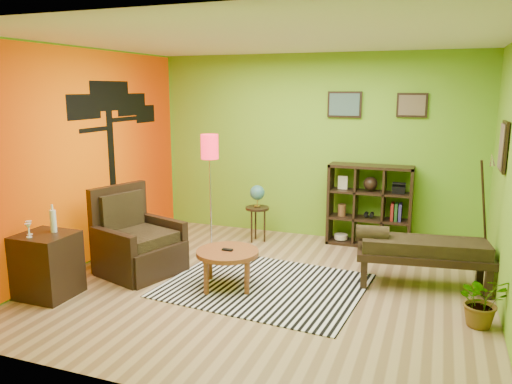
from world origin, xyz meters
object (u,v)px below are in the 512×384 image
(side_cabinet, at_px, (47,265))
(potted_plant, at_px, (482,306))
(armchair, at_px, (137,246))
(coffee_table, at_px, (227,256))
(cube_shelf, at_px, (370,206))
(floor_lamp, at_px, (210,157))
(bench, at_px, (420,250))
(globe_table, at_px, (257,199))

(side_cabinet, distance_m, potted_plant, 4.59)
(armchair, bearing_deg, potted_plant, -1.72)
(coffee_table, bearing_deg, potted_plant, -0.82)
(side_cabinet, xyz_separation_m, cube_shelf, (3.11, 3.10, 0.24))
(floor_lamp, height_order, bench, floor_lamp)
(side_cabinet, height_order, potted_plant, side_cabinet)
(coffee_table, xyz_separation_m, armchair, (-1.29, 0.08, -0.06))
(bench, bearing_deg, coffee_table, -159.02)
(coffee_table, height_order, side_cabinet, side_cabinet)
(globe_table, relative_size, cube_shelf, 0.72)
(cube_shelf, relative_size, potted_plant, 2.28)
(coffee_table, height_order, armchair, armchair)
(cube_shelf, bearing_deg, coffee_table, -121.18)
(bench, relative_size, potted_plant, 3.00)
(coffee_table, xyz_separation_m, bench, (2.09, 0.80, 0.07))
(floor_lamp, relative_size, bench, 1.06)
(coffee_table, xyz_separation_m, cube_shelf, (1.32, 2.19, 0.22))
(coffee_table, height_order, floor_lamp, floor_lamp)
(armchair, bearing_deg, globe_table, 60.15)
(armchair, height_order, bench, armchair)
(side_cabinet, relative_size, floor_lamp, 0.62)
(armchair, relative_size, cube_shelf, 0.92)
(potted_plant, bearing_deg, globe_table, 148.47)
(floor_lamp, relative_size, globe_table, 1.92)
(armchair, relative_size, globe_table, 1.28)
(side_cabinet, height_order, floor_lamp, floor_lamp)
(coffee_table, bearing_deg, side_cabinet, -152.86)
(floor_lamp, bearing_deg, side_cabinet, -116.92)
(floor_lamp, relative_size, cube_shelf, 1.39)
(coffee_table, xyz_separation_m, side_cabinet, (-1.79, -0.92, -0.02))
(armchair, distance_m, globe_table, 2.02)
(floor_lamp, bearing_deg, armchair, -117.08)
(floor_lamp, xyz_separation_m, bench, (2.84, -0.33, -0.90))
(armchair, distance_m, floor_lamp, 1.56)
(side_cabinet, relative_size, potted_plant, 1.96)
(cube_shelf, distance_m, potted_plant, 2.65)
(armchair, height_order, potted_plant, armchair)
(floor_lamp, bearing_deg, bench, -6.71)
(floor_lamp, xyz_separation_m, potted_plant, (3.46, -1.17, -1.14))
(coffee_table, distance_m, side_cabinet, 2.01)
(side_cabinet, height_order, globe_table, side_cabinet)
(floor_lamp, height_order, globe_table, floor_lamp)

